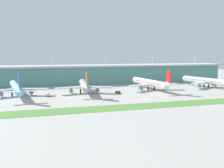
{
  "coord_description": "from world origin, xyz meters",
  "views": [
    {
      "loc": [
        -80.48,
        -174.05,
        32.68
      ],
      "look_at": [
        -13.41,
        39.45,
        7.0
      ],
      "focal_mm": 42.75,
      "sensor_mm": 36.0,
      "label": 1
    }
  ],
  "objects": [
    {
      "name": "taxiway_stripe_west",
      "position": [
        -71.0,
        4.2,
        0.02
      ],
      "size": [
        28.0,
        0.7,
        0.04
      ],
      "primitive_type": "cube",
      "color": "yellow",
      "rests_on": "ground"
    },
    {
      "name": "baggage_cart",
      "position": [
        -67.2,
        31.58,
        1.26
      ],
      "size": [
        3.77,
        2.32,
        2.48
      ],
      "color": "silver",
      "rests_on": "ground"
    },
    {
      "name": "grass_verge",
      "position": [
        0.0,
        -23.71,
        0.05
      ],
      "size": [
        300.0,
        18.0,
        0.1
      ],
      "primitive_type": "cube",
      "color": "#518438",
      "rests_on": "ground"
    },
    {
      "name": "taxiway_stripe_east",
      "position": [
        65.0,
        4.2,
        0.02
      ],
      "size": [
        28.0,
        0.7,
        0.04
      ],
      "primitive_type": "cube",
      "color": "yellow",
      "rests_on": "ground"
    },
    {
      "name": "airliner_near_middle",
      "position": [
        -36.81,
        41.58,
        6.44
      ],
      "size": [
        48.37,
        60.62,
        18.9
      ],
      "color": "#ADB2BC",
      "rests_on": "ground"
    },
    {
      "name": "taxiway_stripe_centre",
      "position": [
        -3.0,
        4.2,
        0.02
      ],
      "size": [
        28.0,
        0.7,
        0.04
      ],
      "primitive_type": "cube",
      "color": "yellow",
      "rests_on": "ground"
    },
    {
      "name": "safety_cone_nose_front",
      "position": [
        8.73,
        18.31,
        0.35
      ],
      "size": [
        0.56,
        0.56,
        0.7
      ],
      "primitive_type": "cone",
      "color": "orange",
      "rests_on": "ground"
    },
    {
      "name": "pushback_tug",
      "position": [
        -10.87,
        31.24,
        1.1
      ],
      "size": [
        4.97,
        3.82,
        1.85
      ],
      "color": "#333842",
      "rests_on": "ground"
    },
    {
      "name": "ground_plane",
      "position": [
        0.0,
        0.0,
        0.0
      ],
      "size": [
        600.0,
        600.0,
        0.0
      ],
      "primitive_type": "plane",
      "color": "#A8A59E"
    },
    {
      "name": "terminal_building",
      "position": [
        -0.0,
        110.39,
        10.27
      ],
      "size": [
        288.0,
        34.0,
        29.14
      ],
      "color": "#5B9E93",
      "rests_on": "ground"
    },
    {
      "name": "airliner_nearest",
      "position": [
        -90.1,
        42.6,
        6.46
      ],
      "size": [
        48.47,
        71.66,
        18.9
      ],
      "color": "#9ED1EA",
      "rests_on": "ground"
    },
    {
      "name": "taxiway_stripe_mid_west",
      "position": [
        -37.0,
        4.2,
        0.02
      ],
      "size": [
        28.0,
        0.7,
        0.04
      ],
      "primitive_type": "cube",
      "color": "yellow",
      "rests_on": "ground"
    },
    {
      "name": "taxiway_stripe_mid_east",
      "position": [
        31.0,
        4.2,
        0.02
      ],
      "size": [
        28.0,
        0.7,
        0.04
      ],
      "primitive_type": "cube",
      "color": "yellow",
      "rests_on": "ground"
    },
    {
      "name": "airliner_far_middle",
      "position": [
        23.98,
        43.03,
        6.45
      ],
      "size": [
        48.65,
        66.82,
        18.9
      ],
      "color": "white",
      "rests_on": "ground"
    },
    {
      "name": "safety_cone_left_wingtip",
      "position": [
        24.24,
        19.23,
        0.35
      ],
      "size": [
        0.56,
        0.56,
        0.7
      ],
      "primitive_type": "cone",
      "color": "orange",
      "rests_on": "ground"
    },
    {
      "name": "airliner_farthest",
      "position": [
        82.93,
        43.94,
        6.45
      ],
      "size": [
        47.85,
        62.27,
        18.9
      ],
      "color": "silver",
      "rests_on": "ground"
    },
    {
      "name": "safety_cone_right_wingtip",
      "position": [
        10.87,
        21.07,
        0.35
      ],
      "size": [
        0.56,
        0.56,
        0.7
      ],
      "primitive_type": "cone",
      "color": "orange",
      "rests_on": "ground"
    }
  ]
}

